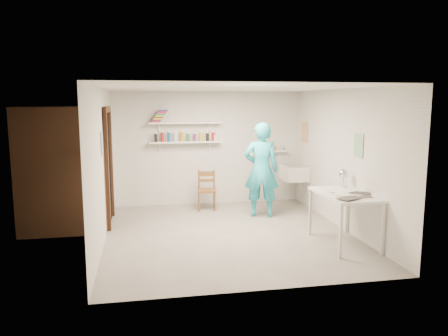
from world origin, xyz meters
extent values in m
cube|color=slate|center=(0.00, 0.00, -0.01)|extent=(4.00, 4.50, 0.02)
cube|color=silver|center=(0.00, 0.00, 2.41)|extent=(4.00, 4.50, 0.02)
cube|color=silver|center=(0.00, 2.26, 1.20)|extent=(4.00, 0.02, 2.40)
cube|color=silver|center=(0.00, -2.26, 1.20)|extent=(4.00, 0.02, 2.40)
cube|color=silver|center=(-2.01, 0.00, 1.20)|extent=(0.02, 4.50, 2.40)
cube|color=silver|center=(2.01, 0.00, 1.20)|extent=(0.02, 4.50, 2.40)
cube|color=black|center=(-1.99, 1.05, 1.00)|extent=(0.02, 0.90, 2.00)
cube|color=brown|center=(-2.70, 1.05, 1.05)|extent=(1.40, 1.50, 2.10)
cube|color=brown|center=(-1.97, 1.05, 2.05)|extent=(0.06, 1.05, 0.10)
cube|color=brown|center=(-1.97, 0.55, 1.00)|extent=(0.06, 0.10, 2.00)
cube|color=brown|center=(-1.97, 1.55, 1.00)|extent=(0.06, 0.10, 2.00)
cube|color=white|center=(-0.50, 2.13, 1.35)|extent=(1.50, 0.22, 0.03)
cube|color=white|center=(-0.50, 2.13, 1.75)|extent=(1.50, 0.22, 0.03)
cube|color=white|center=(1.35, 2.17, 1.12)|extent=(0.70, 0.14, 0.03)
cube|color=#334C7F|center=(-1.99, 0.05, 1.55)|extent=(0.01, 0.28, 0.36)
cube|color=#995933|center=(1.99, 1.80, 1.55)|extent=(0.01, 0.34, 0.42)
cube|color=#3F724C|center=(1.99, -0.55, 1.50)|extent=(0.01, 0.30, 0.38)
cube|color=white|center=(1.75, 1.70, 0.70)|extent=(0.48, 0.60, 0.30)
imported|color=#26ACC1|center=(0.83, 0.99, 0.90)|extent=(0.74, 0.58, 1.81)
cylinder|color=beige|center=(0.78, 1.20, 1.20)|extent=(0.32, 0.11, 0.32)
cube|color=brown|center=(-0.12, 1.69, 0.40)|extent=(0.41, 0.40, 0.79)
cube|color=silver|center=(1.64, -0.87, 0.40)|extent=(0.72, 1.21, 0.80)
sphere|color=silver|center=(1.84, -0.38, 1.02)|extent=(0.15, 0.15, 0.15)
cylinder|color=black|center=(-1.13, 2.13, 1.45)|extent=(0.06, 0.06, 0.17)
cylinder|color=red|center=(-0.99, 2.13, 1.45)|extent=(0.06, 0.06, 0.17)
cylinder|color=blue|center=(-0.85, 2.13, 1.45)|extent=(0.06, 0.06, 0.17)
cylinder|color=white|center=(-0.71, 2.13, 1.45)|extent=(0.06, 0.06, 0.17)
cylinder|color=orange|center=(-0.57, 2.13, 1.45)|extent=(0.06, 0.06, 0.17)
cylinder|color=#268C3F|center=(-0.43, 2.13, 1.45)|extent=(0.06, 0.06, 0.17)
cylinder|color=#8C268C|center=(-0.29, 2.13, 1.45)|extent=(0.06, 0.06, 0.17)
cylinder|color=gold|center=(-0.15, 2.13, 1.45)|extent=(0.06, 0.06, 0.17)
cylinder|color=black|center=(-0.01, 2.13, 1.45)|extent=(0.06, 0.06, 0.17)
cylinder|color=red|center=(0.13, 2.13, 1.45)|extent=(0.06, 0.06, 0.17)
cube|color=red|center=(-1.10, 2.13, 1.78)|extent=(0.18, 0.14, 0.03)
cube|color=#1933A5|center=(-1.08, 2.13, 1.81)|extent=(0.18, 0.14, 0.03)
cube|color=orange|center=(-1.06, 2.13, 1.83)|extent=(0.18, 0.14, 0.03)
cube|color=black|center=(-1.04, 2.13, 1.86)|extent=(0.18, 0.14, 0.03)
cube|color=yellow|center=(-1.02, 2.13, 1.89)|extent=(0.18, 0.14, 0.03)
cube|color=#338C4C|center=(-1.00, 2.13, 1.92)|extent=(0.18, 0.14, 0.03)
cube|color=#8C3F8C|center=(-0.98, 2.13, 1.95)|extent=(0.18, 0.14, 0.03)
cube|color=red|center=(-0.96, 2.13, 1.97)|extent=(0.18, 0.14, 0.03)
cube|color=#1933A5|center=(-0.94, 2.13, 2.00)|extent=(0.18, 0.14, 0.03)
cylinder|color=silver|center=(1.14, 2.17, 1.18)|extent=(0.07, 0.07, 0.09)
cylinder|color=#335999|center=(1.28, 2.17, 1.18)|extent=(0.07, 0.07, 0.09)
cylinder|color=orange|center=(1.42, 2.17, 1.18)|extent=(0.07, 0.07, 0.09)
cylinder|color=#999999|center=(1.56, 2.17, 1.18)|extent=(0.07, 0.07, 0.09)
cube|color=silver|center=(1.64, -0.87, 0.81)|extent=(0.30, 0.22, 0.00)
cube|color=#4C4742|center=(1.64, -0.87, 0.81)|extent=(0.30, 0.22, 0.00)
cube|color=beige|center=(1.64, -0.87, 0.81)|extent=(0.30, 0.22, 0.00)
cube|color=#383330|center=(1.64, -0.87, 0.82)|extent=(0.30, 0.22, 0.00)
cube|color=silver|center=(1.64, -0.87, 0.82)|extent=(0.30, 0.22, 0.00)
cube|color=silver|center=(1.64, -0.87, 0.83)|extent=(0.30, 0.22, 0.00)
cube|color=#4C4742|center=(1.64, -0.87, 0.83)|extent=(0.30, 0.22, 0.00)
camera|label=1|loc=(-1.37, -6.91, 2.19)|focal=35.00mm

